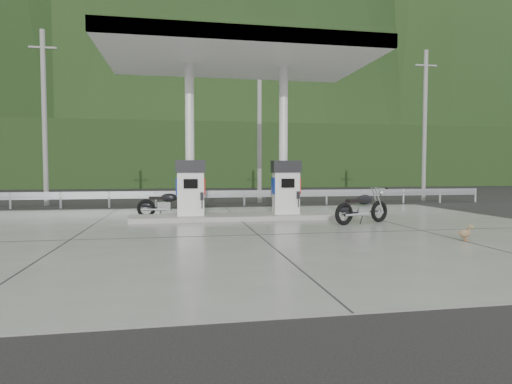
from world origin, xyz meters
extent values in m
plane|color=black|center=(0.00, 0.00, 0.00)|extent=(160.00, 160.00, 0.00)
cube|color=slate|center=(0.00, 0.00, 0.01)|extent=(18.00, 14.00, 0.02)
cube|color=gray|center=(0.00, 2.50, 0.10)|extent=(7.00, 1.40, 0.15)
cylinder|color=silver|center=(-1.60, 2.90, 2.67)|extent=(0.30, 0.30, 5.00)
cylinder|color=silver|center=(1.60, 2.90, 2.67)|extent=(0.30, 0.30, 5.00)
cube|color=white|center=(0.00, 2.50, 5.37)|extent=(8.50, 5.00, 0.40)
cube|color=black|center=(0.00, 11.50, 0.00)|extent=(60.00, 7.00, 0.01)
cylinder|color=gray|center=(-8.00, 9.50, 4.00)|extent=(0.22, 0.22, 8.00)
cylinder|color=gray|center=(2.00, 9.50, 4.00)|extent=(0.22, 0.22, 8.00)
cylinder|color=gray|center=(11.00, 9.50, 4.00)|extent=(0.22, 0.22, 8.00)
cube|color=black|center=(0.00, 30.00, 3.00)|extent=(80.00, 6.00, 6.00)
camera|label=1|loc=(-1.95, -11.55, 1.67)|focal=30.00mm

